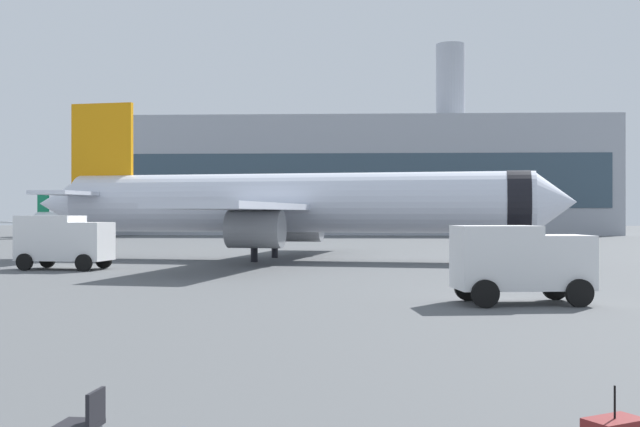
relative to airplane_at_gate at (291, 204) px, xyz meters
The scene contains 8 objects.
airplane_at_gate is the anchor object (origin of this frame).
airplane_taxiing 57.69m from the airplane_at_gate, 122.92° to the left, with size 18.06×16.61×6.13m.
service_truck 14.79m from the airplane_at_gate, 142.06° to the right, with size 5.06×3.09×2.90m.
cargo_van 26.22m from the airplane_at_gate, 68.59° to the right, with size 4.61×2.78×2.60m.
safety_cone_near 10.89m from the airplane_at_gate, 14.80° to the right, with size 0.44×0.44×0.84m.
safety_cone_mid 21.20m from the airplane_at_gate, 59.81° to the right, with size 0.44×0.44×0.77m.
gate_chair 41.50m from the airplane_at_gate, 88.87° to the right, with size 0.52×0.52×0.86m.
terminal_building 70.81m from the airplane_at_gate, 85.78° to the left, with size 72.29×23.11×28.93m.
Camera 1 is at (-0.27, -2.80, 2.98)m, focal length 44.32 mm.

